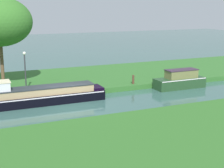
# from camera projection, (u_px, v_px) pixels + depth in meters

# --- Properties ---
(ground_plane) EXTENTS (120.00, 120.00, 0.00)m
(ground_plane) POSITION_uv_depth(u_px,v_px,m) (69.00, 105.00, 23.42)
(ground_plane) COLOR #345A53
(riverbank_far) EXTENTS (72.00, 10.00, 0.40)m
(riverbank_far) POSITION_uv_depth(u_px,v_px,m) (45.00, 82.00, 29.63)
(riverbank_far) COLOR #306729
(riverbank_far) RESTS_ON ground_plane
(riverbank_near) EXTENTS (72.00, 10.00, 0.40)m
(riverbank_near) POSITION_uv_depth(u_px,v_px,m) (127.00, 153.00, 15.35)
(riverbank_near) COLOR #2E6425
(riverbank_near) RESTS_ON ground_plane
(black_barge) EXTENTS (10.34, 1.75, 1.82)m
(black_barge) POSITION_uv_depth(u_px,v_px,m) (33.00, 96.00, 23.51)
(black_barge) COLOR black
(black_barge) RESTS_ON ground_plane
(forest_narrowboat) EXTENTS (4.31, 1.44, 1.56)m
(forest_narrowboat) POSITION_uv_depth(u_px,v_px,m) (180.00, 80.00, 28.21)
(forest_narrowboat) COLOR #234425
(forest_narrowboat) RESTS_ON ground_plane
(willow_tree_left) EXTENTS (4.99, 4.55, 6.94)m
(willow_tree_left) POSITION_uv_depth(u_px,v_px,m) (0.00, 22.00, 26.29)
(willow_tree_left) COLOR brown
(willow_tree_left) RESTS_ON riverbank_far
(lamp_post) EXTENTS (0.24, 0.24, 2.94)m
(lamp_post) POSITION_uv_depth(u_px,v_px,m) (25.00, 66.00, 25.49)
(lamp_post) COLOR #333338
(lamp_post) RESTS_ON riverbank_far
(mooring_post_near) EXTENTS (0.18, 0.18, 0.73)m
(mooring_post_near) POSITION_uv_depth(u_px,v_px,m) (133.00, 80.00, 27.96)
(mooring_post_near) COLOR #513424
(mooring_post_near) RESTS_ON riverbank_far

